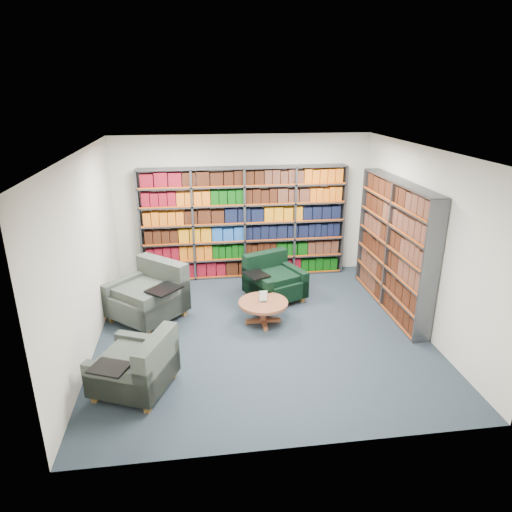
{
  "coord_description": "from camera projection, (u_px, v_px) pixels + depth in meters",
  "views": [
    {
      "loc": [
        -0.94,
        -6.27,
        3.6
      ],
      "look_at": [
        0.0,
        0.6,
        1.05
      ],
      "focal_mm": 32.0,
      "sensor_mm": 36.0,
      "label": 1
    }
  ],
  "objects": [
    {
      "name": "room_shell",
      "position": [
        262.0,
        248.0,
        6.71
      ],
      "size": [
        5.02,
        5.02,
        2.82
      ],
      "color": "#1C2730",
      "rests_on": "ground"
    },
    {
      "name": "bookshelf_right",
      "position": [
        394.0,
        247.0,
        7.67
      ],
      "size": [
        0.28,
        2.5,
        2.2
      ],
      "color": "#47494F",
      "rests_on": "ground"
    },
    {
      "name": "chair_teal_left",
      "position": [
        151.0,
        296.0,
        7.55
      ],
      "size": [
        1.43,
        1.43,
        0.92
      ],
      "color": "#0B1A32",
      "rests_on": "ground"
    },
    {
      "name": "chair_teal_front",
      "position": [
        139.0,
        369.0,
        5.68
      ],
      "size": [
        1.14,
        1.17,
        0.79
      ],
      "color": "#0B1A32",
      "rests_on": "ground"
    },
    {
      "name": "bookshelf_back",
      "position": [
        244.0,
        224.0,
        8.99
      ],
      "size": [
        4.0,
        0.28,
        2.2
      ],
      "color": "#47494F",
      "rests_on": "ground"
    },
    {
      "name": "coffee_table",
      "position": [
        263.0,
        306.0,
        7.36
      ],
      "size": [
        0.8,
        0.8,
        0.56
      ],
      "color": "brown",
      "rests_on": "ground"
    },
    {
      "name": "chair_green_right",
      "position": [
        272.0,
        281.0,
        8.27
      ],
      "size": [
        1.18,
        1.15,
        0.8
      ],
      "color": "black",
      "rests_on": "ground"
    }
  ]
}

